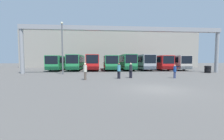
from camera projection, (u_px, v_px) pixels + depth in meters
The scene contains 17 objects.
ground_plane at pixel (157, 89), 11.04m from camera, with size 200.00×200.00×0.00m, color #514F4C.
building_backdrop at pixel (111, 50), 51.16m from camera, with size 54.66×12.00×10.95m.
overhead_gantry at pixel (125, 34), 24.50m from camera, with size 33.10×0.80×7.61m.
bus_slot_0 at pixel (60, 62), 32.95m from camera, with size 2.53×11.87×3.02m.
bus_slot_1 at pixel (76, 62), 32.62m from camera, with size 2.49×10.59×3.22m.
bus_slot_2 at pixel (93, 61), 33.10m from camera, with size 2.49×10.91×3.24m.
bus_slot_3 at pixel (110, 62), 33.26m from camera, with size 2.58×10.57×3.08m.
bus_slot_4 at pixel (126, 61), 33.74m from camera, with size 2.53×10.91×3.32m.
bus_slot_5 at pixel (143, 61), 33.63m from camera, with size 2.54×10.05×3.27m.
bus_slot_6 at pixel (158, 62), 34.21m from camera, with size 2.51×10.55×3.09m.
bus_slot_7 at pixel (172, 62), 35.41m from camera, with size 2.48×12.33×3.09m.
pedestrian_far_center at pixel (175, 71), 17.73m from camera, with size 0.33×0.33×1.59m.
pedestrian_near_left at pixel (131, 70), 17.88m from camera, with size 0.38×0.38×1.81m.
pedestrian_near_right at pixel (85, 71), 16.23m from camera, with size 0.38×0.38×1.83m.
pedestrian_near_center at pixel (119, 70), 17.26m from camera, with size 0.38×0.38×1.82m.
tire_stack at pixel (208, 69), 25.27m from camera, with size 1.04×1.04×1.20m.
lamp_post at pixel (62, 46), 22.41m from camera, with size 0.36×0.36×7.82m.
Camera 1 is at (-4.29, -10.59, 2.13)m, focal length 24.00 mm.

